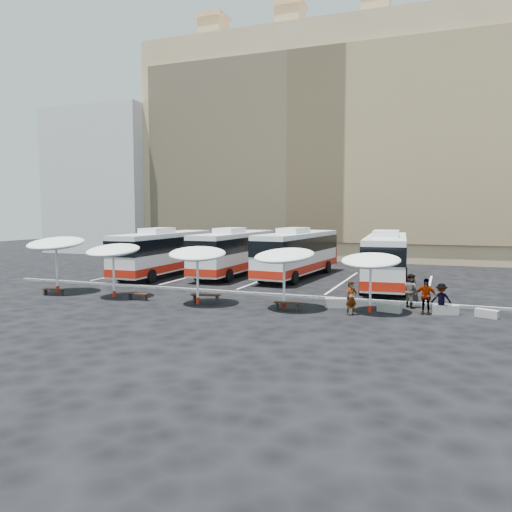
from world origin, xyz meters
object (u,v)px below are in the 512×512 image
(bus_3, at_px, (386,258))
(wood_bench_0, at_px, (54,290))
(sunshade_0, at_px, (56,244))
(passenger_3, at_px, (441,299))
(wood_bench_1, at_px, (138,295))
(conc_bench_1, at_px, (389,308))
(conc_bench_2, at_px, (445,310))
(sunshade_1, at_px, (113,250))
(passenger_0, at_px, (351,298))
(sunshade_3, at_px, (284,256))
(sunshade_2, at_px, (197,254))
(passenger_1, at_px, (411,291))
(bus_2, at_px, (298,252))
(wood_bench_2, at_px, (206,296))
(wood_bench_3, at_px, (287,304))
(conc_bench_3, at_px, (487,314))
(sunshade_4, at_px, (371,261))
(bus_1, at_px, (235,251))
(passenger_2, at_px, (425,296))
(conc_bench_0, at_px, (337,303))
(bus_0, at_px, (164,251))

(bus_3, relative_size, wood_bench_0, 8.90)
(sunshade_0, relative_size, passenger_3, 2.52)
(sunshade_0, xyz_separation_m, wood_bench_1, (6.43, -0.51, -2.84))
(conc_bench_1, relative_size, conc_bench_2, 0.93)
(sunshade_1, height_order, passenger_0, sunshade_1)
(sunshade_3, bearing_deg, sunshade_2, -175.92)
(passenger_1, bearing_deg, bus_2, 2.36)
(sunshade_0, relative_size, passenger_0, 2.34)
(wood_bench_2, bearing_deg, wood_bench_3, -3.55)
(wood_bench_2, height_order, conc_bench_2, wood_bench_2)
(conc_bench_2, bearing_deg, sunshade_2, -171.68)
(wood_bench_2, xyz_separation_m, conc_bench_1, (10.04, 1.12, -0.16))
(sunshade_0, height_order, wood_bench_1, sunshade_0)
(conc_bench_2, xyz_separation_m, conc_bench_3, (1.94, -0.07, -0.04))
(sunshade_1, relative_size, sunshade_4, 1.05)
(sunshade_2, bearing_deg, passenger_1, 15.84)
(bus_2, distance_m, passenger_0, 14.71)
(wood_bench_0, xyz_separation_m, wood_bench_3, (14.96, 0.70, 0.01))
(bus_1, xyz_separation_m, bus_2, (5.23, 0.52, 0.03))
(bus_3, bearing_deg, passenger_2, -76.19)
(bus_3, relative_size, conc_bench_2, 9.69)
(bus_2, xyz_separation_m, passenger_2, (10.03, -11.56, -1.10))
(wood_bench_3, distance_m, passenger_0, 3.43)
(bus_3, bearing_deg, sunshade_4, -92.87)
(bus_1, height_order, conc_bench_1, bus_1)
(bus_2, bearing_deg, conc_bench_2, -40.85)
(conc_bench_2, relative_size, conc_bench_3, 1.20)
(sunshade_3, distance_m, wood_bench_1, 9.25)
(bus_3, xyz_separation_m, conc_bench_3, (5.83, -8.70, -1.81))
(bus_1, bearing_deg, sunshade_0, -119.94)
(wood_bench_3, relative_size, conc_bench_3, 1.31)
(conc_bench_3, bearing_deg, passenger_2, -175.21)
(conc_bench_0, bearing_deg, wood_bench_2, -169.02)
(conc_bench_1, xyz_separation_m, passenger_0, (-1.72, -1.48, 0.63))
(wood_bench_1, height_order, conc_bench_3, wood_bench_1)
(bus_0, xyz_separation_m, conc_bench_3, (23.30, -8.32, -1.79))
(passenger_0, height_order, passenger_2, passenger_2)
(wood_bench_3, height_order, passenger_2, passenger_2)
(bus_1, distance_m, passenger_2, 18.86)
(wood_bench_2, distance_m, wood_bench_3, 4.95)
(sunshade_2, xyz_separation_m, wood_bench_2, (0.30, 0.40, -2.45))
(conc_bench_2, relative_size, passenger_2, 0.71)
(sunshade_2, relative_size, sunshade_4, 1.28)
(bus_1, relative_size, wood_bench_1, 9.19)
(bus_0, relative_size, conc_bench_1, 10.18)
(bus_0, distance_m, sunshade_1, 10.24)
(sunshade_3, bearing_deg, sunshade_4, 9.44)
(sunshade_2, distance_m, wood_bench_1, 4.65)
(bus_0, xyz_separation_m, conc_bench_2, (21.35, -8.25, -1.75))
(bus_2, distance_m, conc_bench_2, 15.81)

